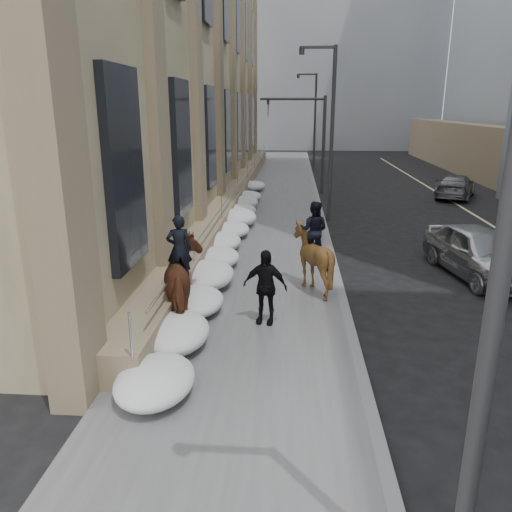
{
  "coord_description": "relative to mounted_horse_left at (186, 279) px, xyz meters",
  "views": [
    {
      "loc": [
        1.12,
        -10.16,
        5.39
      ],
      "look_at": [
        0.22,
        2.03,
        1.7
      ],
      "focal_mm": 35.0,
      "sensor_mm": 36.0,
      "label": 1
    }
  ],
  "objects": [
    {
      "name": "ground",
      "position": [
        1.5,
        -1.51,
        -1.21
      ],
      "size": [
        140.0,
        140.0,
        0.0
      ],
      "primitive_type": "plane",
      "color": "black",
      "rests_on": "ground"
    },
    {
      "name": "car_grey",
      "position": [
        12.52,
        19.4,
        -0.51
      ],
      "size": [
        3.74,
        5.22,
        1.41
      ],
      "primitive_type": "imported",
      "rotation": [
        0.0,
        0.0,
        2.73
      ],
      "color": "#585C60",
      "rests_on": "ground"
    },
    {
      "name": "mounted_horse_right",
      "position": [
        3.24,
        2.47,
        0.0
      ],
      "size": [
        1.96,
        2.1,
        2.63
      ],
      "rotation": [
        0.0,
        0.0,
        2.88
      ],
      "color": "#462D14",
      "rests_on": "sidewalk"
    },
    {
      "name": "streetlight_near",
      "position": [
        4.24,
        -7.51,
        3.37
      ],
      "size": [
        1.71,
        0.24,
        8.0
      ],
      "color": "#2D2D30",
      "rests_on": "ground"
    },
    {
      "name": "bg_building_far",
      "position": [
        -4.5,
        70.49,
        8.79
      ],
      "size": [
        24.0,
        12.0,
        20.0
      ],
      "primitive_type": "cube",
      "color": "gray",
      "rests_on": "ground"
    },
    {
      "name": "traffic_signal",
      "position": [
        3.58,
        20.49,
        2.79
      ],
      "size": [
        4.1,
        0.22,
        6.0
      ],
      "color": "#2D2D30",
      "rests_on": "ground"
    },
    {
      "name": "car_silver",
      "position": [
        8.72,
        4.38,
        -0.37
      ],
      "size": [
        2.85,
        5.2,
        1.68
      ],
      "primitive_type": "imported",
      "rotation": [
        0.0,
        0.0,
        0.19
      ],
      "color": "#A0A3A8",
      "rests_on": "ground"
    },
    {
      "name": "bg_building_mid",
      "position": [
        5.5,
        58.49,
        12.79
      ],
      "size": [
        30.0,
        12.0,
        28.0
      ],
      "primitive_type": "cube",
      "color": "slate",
      "rests_on": "ground"
    },
    {
      "name": "streetlight_far",
      "position": [
        4.24,
        32.49,
        3.37
      ],
      "size": [
        1.71,
        0.24,
        8.0
      ],
      "color": "#2D2D30",
      "rests_on": "ground"
    },
    {
      "name": "limestone_building",
      "position": [
        -3.75,
        18.45,
        7.69
      ],
      "size": [
        6.1,
        44.0,
        18.0
      ],
      "color": "#827455",
      "rests_on": "ground"
    },
    {
      "name": "snow_bank",
      "position": [
        0.08,
        6.6,
        -0.74
      ],
      "size": [
        1.7,
        18.1,
        0.76
      ],
      "color": "silver",
      "rests_on": "sidewalk"
    },
    {
      "name": "curb",
      "position": [
        4.12,
        8.49,
        -1.15
      ],
      "size": [
        0.24,
        80.0,
        0.12
      ],
      "primitive_type": "cube",
      "color": "slate",
      "rests_on": "ground"
    },
    {
      "name": "sidewalk",
      "position": [
        1.5,
        8.49,
        -1.15
      ],
      "size": [
        5.0,
        80.0,
        0.12
      ],
      "primitive_type": "cube",
      "color": "#4D4D50",
      "rests_on": "ground"
    },
    {
      "name": "streetlight_mid",
      "position": [
        4.24,
        12.49,
        3.37
      ],
      "size": [
        1.71,
        0.24,
        8.0
      ],
      "color": "#2D2D30",
      "rests_on": "ground"
    },
    {
      "name": "pedestrian",
      "position": [
        1.99,
        -0.04,
        -0.13
      ],
      "size": [
        1.19,
        0.66,
        1.91
      ],
      "primitive_type": "imported",
      "rotation": [
        0.0,
        0.0,
        -0.19
      ],
      "color": "black",
      "rests_on": "sidewalk"
    },
    {
      "name": "mounted_horse_left",
      "position": [
        0.0,
        0.0,
        0.0
      ],
      "size": [
        1.75,
        2.65,
        2.69
      ],
      "rotation": [
        0.0,
        0.0,
        3.43
      ],
      "color": "#492516",
      "rests_on": "sidewalk"
    }
  ]
}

